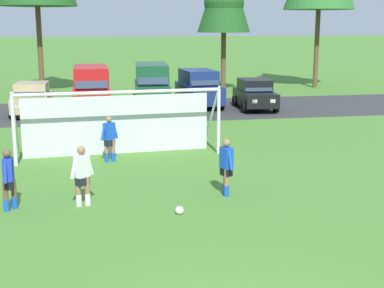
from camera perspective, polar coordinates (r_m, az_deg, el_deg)
name	(u,v)px	position (r m, az deg, el deg)	size (l,w,h in m)	color
ground_plane	(145,142)	(23.00, -4.88, 0.19)	(400.00, 400.00, 0.00)	#477A2D
parking_lot_strip	(129,110)	(31.55, -6.53, 3.46)	(52.00, 8.40, 0.01)	#333335
soccer_ball	(180,210)	(14.30, -1.29, -6.85)	(0.22, 0.22, 0.22)	white
soccer_goal	(118,121)	(20.66, -7.63, 2.40)	(7.53, 2.45, 2.57)	white
player_striker_near	(109,139)	(19.74, -8.51, 0.53)	(0.67, 0.48, 1.64)	#936B4C
player_midfield_center	(9,180)	(15.20, -18.37, -3.52)	(0.33, 0.73, 1.64)	brown
player_defender_far	(226,167)	(15.70, 3.56, -2.41)	(0.36, 0.74, 1.64)	#936B4C
player_winger_left	(82,176)	(15.05, -11.25, -3.27)	(0.66, 0.49, 1.64)	#936B4C
parked_car_slot_far_left	(32,98)	(31.05, -16.16, 4.54)	(2.14, 4.26, 1.72)	tan
parked_car_slot_left	(91,88)	(31.22, -10.34, 5.72)	(2.20, 4.80, 2.52)	red
parked_car_slot_center_left	(152,84)	(32.75, -4.16, 6.19)	(2.48, 4.94, 2.52)	#194C2D
parked_car_slot_center	(199,88)	(32.77, 0.71, 5.82)	(2.35, 4.71, 2.16)	navy
parked_car_slot_center_right	(255,94)	(31.96, 6.51, 5.15)	(2.26, 4.32, 1.72)	black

